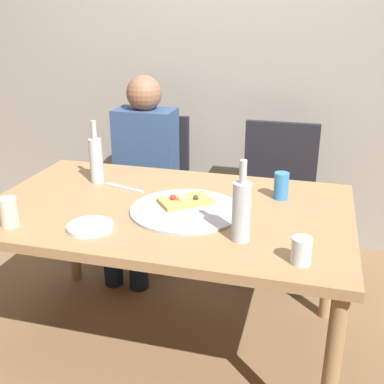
% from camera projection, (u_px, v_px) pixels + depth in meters
% --- Properties ---
extents(ground_plane, '(8.00, 8.00, 0.00)m').
position_uv_depth(ground_plane, '(170.00, 342.00, 2.32)').
color(ground_plane, brown).
extents(back_wall, '(6.00, 0.10, 2.60)m').
position_uv_depth(back_wall, '(229.00, 46.00, 3.04)').
color(back_wall, gray).
rests_on(back_wall, ground_plane).
extents(dining_table, '(1.57, 0.97, 0.73)m').
position_uv_depth(dining_table, '(167.00, 221.00, 2.08)').
color(dining_table, '#99754C').
rests_on(dining_table, ground_plane).
extents(pizza_tray, '(0.47, 0.47, 0.01)m').
position_uv_depth(pizza_tray, '(186.00, 210.00, 2.00)').
color(pizza_tray, '#ADADB2').
rests_on(pizza_tray, dining_table).
extents(pizza_slice_last, '(0.25, 0.24, 0.05)m').
position_uv_depth(pizza_slice_last, '(185.00, 201.00, 2.05)').
color(pizza_slice_last, tan).
rests_on(pizza_slice_last, pizza_tray).
extents(wine_bottle, '(0.06, 0.06, 0.31)m').
position_uv_depth(wine_bottle, '(96.00, 159.00, 2.30)').
color(wine_bottle, '#B2BCC1').
rests_on(wine_bottle, dining_table).
extents(beer_bottle, '(0.07, 0.07, 0.31)m').
position_uv_depth(beer_bottle, '(242.00, 210.00, 1.72)').
color(beer_bottle, '#B2BCC1').
rests_on(beer_bottle, dining_table).
extents(tumbler_near, '(0.07, 0.07, 0.09)m').
position_uv_depth(tumbler_near, '(301.00, 251.00, 1.58)').
color(tumbler_near, silver).
rests_on(tumbler_near, dining_table).
extents(tumbler_far, '(0.07, 0.07, 0.12)m').
position_uv_depth(tumbler_far, '(9.00, 212.00, 1.85)').
color(tumbler_far, beige).
rests_on(tumbler_far, dining_table).
extents(soda_can, '(0.07, 0.07, 0.12)m').
position_uv_depth(soda_can, '(281.00, 186.00, 2.12)').
color(soda_can, '#337AC1').
rests_on(soda_can, dining_table).
extents(plate_stack, '(0.18, 0.18, 0.02)m').
position_uv_depth(plate_stack, '(90.00, 227.00, 1.84)').
color(plate_stack, white).
rests_on(plate_stack, dining_table).
extents(table_knife, '(0.22, 0.08, 0.01)m').
position_uv_depth(table_knife, '(125.00, 188.00, 2.26)').
color(table_knife, '#B7B7BC').
rests_on(table_knife, dining_table).
extents(chair_left, '(0.44, 0.44, 0.90)m').
position_uv_depth(chair_left, '(151.00, 178.00, 3.03)').
color(chair_left, black).
rests_on(chair_left, ground_plane).
extents(chair_right, '(0.44, 0.44, 0.90)m').
position_uv_depth(chair_right, '(277.00, 190.00, 2.83)').
color(chair_right, black).
rests_on(chair_right, ground_plane).
extents(guest_in_sweater, '(0.36, 0.56, 1.17)m').
position_uv_depth(guest_in_sweater, '(141.00, 166.00, 2.84)').
color(guest_in_sweater, navy).
rests_on(guest_in_sweater, ground_plane).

